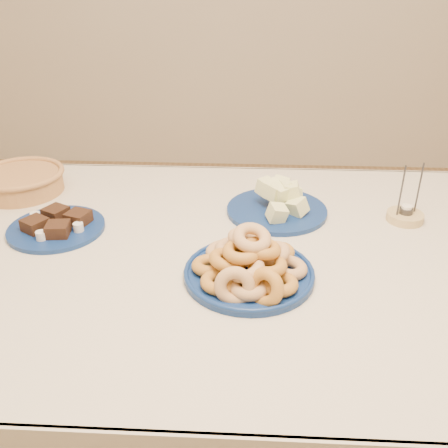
{
  "coord_description": "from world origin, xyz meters",
  "views": [
    {
      "loc": [
        0.05,
        -1.07,
        1.4
      ],
      "look_at": [
        0.0,
        -0.05,
        0.85
      ],
      "focal_mm": 40.0,
      "sensor_mm": 36.0,
      "label": 1
    }
  ],
  "objects_px": {
    "candle_holder": "(405,215)",
    "donut_platter": "(249,266)",
    "melon_plate": "(279,203)",
    "wicker_basket": "(21,181)",
    "dining_table": "(225,284)",
    "brownie_plate": "(56,226)"
  },
  "relations": [
    {
      "from": "dining_table",
      "to": "candle_holder",
      "type": "bearing_deg",
      "value": 20.37
    },
    {
      "from": "dining_table",
      "to": "melon_plate",
      "type": "bearing_deg",
      "value": 55.94
    },
    {
      "from": "donut_platter",
      "to": "brownie_plate",
      "type": "height_order",
      "value": "donut_platter"
    },
    {
      "from": "candle_holder",
      "to": "brownie_plate",
      "type": "bearing_deg",
      "value": -173.57
    },
    {
      "from": "donut_platter",
      "to": "wicker_basket",
      "type": "bearing_deg",
      "value": 148.27
    },
    {
      "from": "dining_table",
      "to": "donut_platter",
      "type": "relative_size",
      "value": 4.99
    },
    {
      "from": "donut_platter",
      "to": "melon_plate",
      "type": "relative_size",
      "value": 0.99
    },
    {
      "from": "dining_table",
      "to": "brownie_plate",
      "type": "relative_size",
      "value": 5.81
    },
    {
      "from": "donut_platter",
      "to": "candle_holder",
      "type": "relative_size",
      "value": 2.05
    },
    {
      "from": "candle_holder",
      "to": "melon_plate",
      "type": "bearing_deg",
      "value": 175.09
    },
    {
      "from": "donut_platter",
      "to": "melon_plate",
      "type": "distance_m",
      "value": 0.35
    },
    {
      "from": "wicker_basket",
      "to": "candle_holder",
      "type": "xyz_separation_m",
      "value": [
        1.14,
        -0.13,
        -0.02
      ]
    },
    {
      "from": "candle_holder",
      "to": "donut_platter",
      "type": "bearing_deg",
      "value": -144.53
    },
    {
      "from": "wicker_basket",
      "to": "dining_table",
      "type": "bearing_deg",
      "value": -25.9
    },
    {
      "from": "dining_table",
      "to": "brownie_plate",
      "type": "xyz_separation_m",
      "value": [
        -0.46,
        0.08,
        0.12
      ]
    },
    {
      "from": "melon_plate",
      "to": "brownie_plate",
      "type": "distance_m",
      "value": 0.61
    },
    {
      "from": "dining_table",
      "to": "candle_holder",
      "type": "xyz_separation_m",
      "value": [
        0.49,
        0.18,
        0.12
      ]
    },
    {
      "from": "melon_plate",
      "to": "wicker_basket",
      "type": "xyz_separation_m",
      "value": [
        -0.79,
        0.1,
        0.01
      ]
    },
    {
      "from": "donut_platter",
      "to": "candle_holder",
      "type": "xyz_separation_m",
      "value": [
        0.43,
        0.31,
        -0.02
      ]
    },
    {
      "from": "donut_platter",
      "to": "brownie_plate",
      "type": "distance_m",
      "value": 0.55
    },
    {
      "from": "donut_platter",
      "to": "melon_plate",
      "type": "height_order",
      "value": "donut_platter"
    },
    {
      "from": "melon_plate",
      "to": "donut_platter",
      "type": "bearing_deg",
      "value": -103.73
    }
  ]
}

